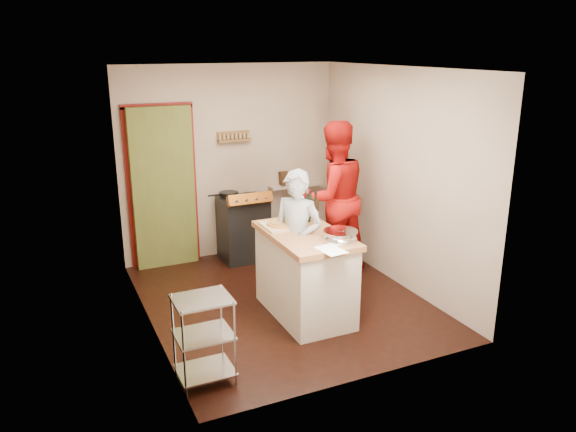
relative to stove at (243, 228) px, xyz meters
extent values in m
plane|color=black|center=(-0.05, -1.42, -0.45)|extent=(3.50, 3.50, 0.00)
cube|color=tan|center=(-0.05, 0.33, 0.85)|extent=(3.00, 0.04, 2.60)
cube|color=#565B23|center=(-1.00, 0.38, 0.60)|extent=(0.80, 0.40, 2.10)
cube|color=maroon|center=(-1.42, 0.31, 0.60)|extent=(0.06, 0.06, 2.10)
cube|color=maroon|center=(-0.58, 0.31, 0.60)|extent=(0.06, 0.06, 2.10)
cube|color=maroon|center=(-1.00, 0.31, 1.65)|extent=(0.90, 0.06, 0.06)
cube|color=brown|center=(0.00, 0.28, 1.15)|extent=(0.46, 0.09, 0.03)
cube|color=brown|center=(0.00, 0.32, 1.21)|extent=(0.46, 0.02, 0.12)
cube|color=olive|center=(0.00, 0.28, 1.21)|extent=(0.42, 0.04, 0.07)
cube|color=tan|center=(0.90, 0.23, 0.45)|extent=(0.80, 0.18, 0.04)
cube|color=black|center=(0.70, 0.23, 0.57)|extent=(0.10, 0.14, 0.22)
cube|color=tan|center=(-1.55, -1.42, 0.85)|extent=(0.04, 3.50, 2.60)
cube|color=tan|center=(1.45, -1.42, 0.85)|extent=(0.04, 3.50, 2.60)
cube|color=white|center=(-0.05, -1.42, 2.16)|extent=(3.00, 3.50, 0.02)
cube|color=black|center=(0.00, 0.01, -0.05)|extent=(0.60, 0.55, 0.80)
cube|color=black|center=(0.00, 0.01, 0.38)|extent=(0.60, 0.55, 0.06)
cube|color=#954D15|center=(0.00, -0.27, 0.47)|extent=(0.60, 0.15, 0.17)
cylinder|color=black|center=(-0.15, 0.14, 0.46)|extent=(0.26, 0.26, 0.05)
cylinder|color=silver|center=(-1.55, -2.80, -0.05)|extent=(0.02, 0.02, 0.80)
cylinder|color=silver|center=(-1.11, -2.80, -0.05)|extent=(0.02, 0.02, 0.80)
cylinder|color=silver|center=(-1.55, -2.44, -0.05)|extent=(0.02, 0.02, 0.80)
cylinder|color=silver|center=(-1.11, -2.44, -0.05)|extent=(0.02, 0.02, 0.80)
cube|color=silver|center=(-1.33, -2.62, -0.35)|extent=(0.48, 0.40, 0.02)
cube|color=silver|center=(-1.33, -2.62, 0.00)|extent=(0.48, 0.40, 0.02)
cube|color=silver|center=(-1.33, -2.62, 0.33)|extent=(0.48, 0.40, 0.02)
cube|color=beige|center=(0.03, -1.83, -0.01)|extent=(0.67, 1.18, 0.88)
cube|color=#A3643D|center=(0.03, -1.83, 0.46)|extent=(0.73, 1.24, 0.06)
cube|color=tan|center=(-0.11, -1.54, 0.50)|extent=(0.40, 0.40, 0.02)
cylinder|color=gold|center=(-0.11, -1.54, 0.53)|extent=(0.32, 0.32, 0.02)
ellipsoid|color=silver|center=(0.23, -2.21, 0.54)|extent=(0.35, 0.35, 0.11)
cylinder|color=white|center=(0.14, -1.44, 0.63)|extent=(0.12, 0.12, 0.28)
cylinder|color=silver|center=(0.21, -1.72, 0.57)|extent=(0.06, 0.06, 0.17)
cube|color=white|center=(0.02, -2.41, 0.49)|extent=(0.24, 0.32, 0.00)
cylinder|color=black|center=(0.33, -1.36, 0.64)|extent=(0.08, 0.08, 0.31)
cylinder|color=black|center=(0.36, -1.43, 0.64)|extent=(0.08, 0.08, 0.31)
cylinder|color=black|center=(0.22, -1.49, 0.64)|extent=(0.08, 0.08, 0.31)
imported|color=#B8B7BD|center=(-0.01, -1.71, 0.34)|extent=(0.66, 0.69, 1.58)
imported|color=#AA0E0B|center=(0.92, -0.82, 0.52)|extent=(0.97, 0.77, 1.94)
camera|label=1|loc=(-2.46, -6.83, 2.38)|focal=35.00mm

